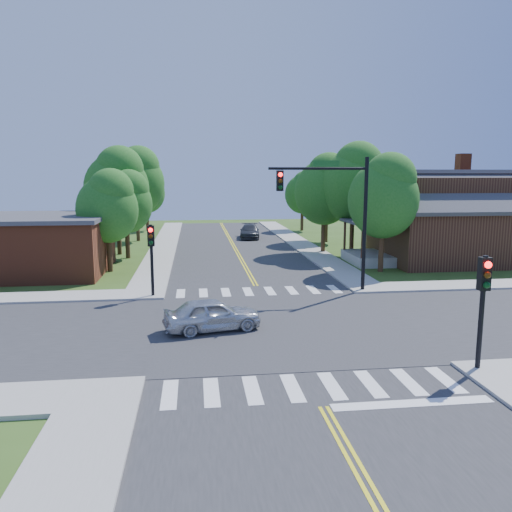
{
  "coord_description": "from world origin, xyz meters",
  "views": [
    {
      "loc": [
        -3.38,
        -19.92,
        6.3
      ],
      "look_at": [
        -0.32,
        4.89,
        2.2
      ],
      "focal_mm": 35.0,
      "sensor_mm": 36.0,
      "label": 1
    }
  ],
  "objects": [
    {
      "name": "sidewalk_nw",
      "position": [
        -15.82,
        15.82,
        0.07
      ],
      "size": [
        40.0,
        40.0,
        0.14
      ],
      "color": "#9E9B93",
      "rests_on": "ground"
    },
    {
      "name": "tree_e_d",
      "position": [
        8.78,
        35.36,
        4.4
      ],
      "size": [
        3.96,
        3.76,
        6.73
      ],
      "color": "#382314",
      "rests_on": "ground"
    },
    {
      "name": "signal_pole_se",
      "position": [
        5.6,
        -5.62,
        2.66
      ],
      "size": [
        0.34,
        0.42,
        3.8
      ],
      "color": "black",
      "rests_on": "ground"
    },
    {
      "name": "tree_e_a",
      "position": [
        8.74,
        10.91,
        5.05
      ],
      "size": [
        4.54,
        4.31,
        7.71
      ],
      "color": "#382314",
      "rests_on": "ground"
    },
    {
      "name": "intersection_patch",
      "position": [
        0.0,
        0.0,
        0.0
      ],
      "size": [
        10.2,
        10.2,
        0.06
      ],
      "primitive_type": "cube",
      "color": "#2D2D30",
      "rests_on": "ground"
    },
    {
      "name": "road_ns",
      "position": [
        0.0,
        0.0,
        0.02
      ],
      "size": [
        10.0,
        90.0,
        0.04
      ],
      "primitive_type": "cube",
      "color": "#2D2D30",
      "rests_on": "ground"
    },
    {
      "name": "road_ew",
      "position": [
        0.0,
        0.0,
        0.03
      ],
      "size": [
        90.0,
        10.0,
        0.04
      ],
      "primitive_type": "cube",
      "color": "#2D2D30",
      "rests_on": "ground"
    },
    {
      "name": "stop_bar",
      "position": [
        2.5,
        -7.6,
        0.0
      ],
      "size": [
        4.6,
        0.45,
        0.09
      ],
      "primitive_type": "cube",
      "color": "white",
      "rests_on": "ground"
    },
    {
      "name": "tree_e_c",
      "position": [
        8.97,
        25.6,
        5.37
      ],
      "size": [
        4.82,
        4.58,
        8.19
      ],
      "color": "#382314",
      "rests_on": "ground"
    },
    {
      "name": "building_nw",
      "position": [
        -14.2,
        13.2,
        1.88
      ],
      "size": [
        10.4,
        8.4,
        3.73
      ],
      "color": "brown",
      "rests_on": "ground"
    },
    {
      "name": "signal_pole_nw",
      "position": [
        -5.6,
        5.58,
        2.66
      ],
      "size": [
        0.34,
        0.42,
        3.8
      ],
      "color": "black",
      "rests_on": "ground"
    },
    {
      "name": "crosswalk_south",
      "position": [
        0.0,
        -6.2,
        0.05
      ],
      "size": [
        8.85,
        2.0,
        0.01
      ],
      "color": "white",
      "rests_on": "ground"
    },
    {
      "name": "tree_w_b",
      "position": [
        -9.29,
        20.27,
        5.58
      ],
      "size": [
        5.01,
        4.76,
        8.52
      ],
      "color": "#382314",
      "rests_on": "ground"
    },
    {
      "name": "tree_w_d",
      "position": [
        -8.61,
        37.37,
        4.57
      ],
      "size": [
        4.1,
        3.9,
        6.97
      ],
      "color": "#382314",
      "rests_on": "ground"
    },
    {
      "name": "tree_w_c",
      "position": [
        -8.7,
        28.43,
        5.88
      ],
      "size": [
        5.28,
        5.01,
        8.97
      ],
      "color": "#382314",
      "rests_on": "ground"
    },
    {
      "name": "tree_bldg",
      "position": [
        -8.4,
        18.42,
        4.38
      ],
      "size": [
        3.93,
        3.74,
        6.69
      ],
      "color": "#382314",
      "rests_on": "ground"
    },
    {
      "name": "tree_e_b",
      "position": [
        8.87,
        17.52,
        5.78
      ],
      "size": [
        5.19,
        4.93,
        8.82
      ],
      "color": "#382314",
      "rests_on": "ground"
    },
    {
      "name": "car_silver",
      "position": [
        -2.75,
        -0.33,
        0.67
      ],
      "size": [
        3.19,
        4.56,
        1.33
      ],
      "primitive_type": "imported",
      "rotation": [
        0.0,
        0.0,
        1.78
      ],
      "color": "silver",
      "rests_on": "ground"
    },
    {
      "name": "tree_house",
      "position": [
        6.97,
        19.02,
        5.26
      ],
      "size": [
        4.72,
        4.49,
        8.03
      ],
      "color": "#382314",
      "rests_on": "ground"
    },
    {
      "name": "ground",
      "position": [
        0.0,
        0.0,
        0.0
      ],
      "size": [
        100.0,
        100.0,
        0.0
      ],
      "primitive_type": "plane",
      "color": "#324D18",
      "rests_on": "ground"
    },
    {
      "name": "house_ne",
      "position": [
        15.11,
        14.23,
        3.33
      ],
      "size": [
        13.05,
        8.8,
        7.11
      ],
      "color": "black",
      "rests_on": "ground"
    },
    {
      "name": "sidewalk_ne",
      "position": [
        15.82,
        15.82,
        0.07
      ],
      "size": [
        40.0,
        40.0,
        0.14
      ],
      "color": "#9E9B93",
      "rests_on": "ground"
    },
    {
      "name": "tree_w_a",
      "position": [
        -8.87,
        13.1,
        4.39
      ],
      "size": [
        3.94,
        3.75,
        6.7
      ],
      "color": "#382314",
      "rests_on": "ground"
    },
    {
      "name": "crosswalk_north",
      "position": [
        0.0,
        6.2,
        0.05
      ],
      "size": [
        8.85,
        2.0,
        0.01
      ],
      "color": "white",
      "rests_on": "ground"
    },
    {
      "name": "car_dgrey",
      "position": [
        2.02,
        28.99,
        0.67
      ],
      "size": [
        2.87,
        5.0,
        1.33
      ],
      "primitive_type": "imported",
      "rotation": [
        0.0,
        0.0,
        -0.11
      ],
      "color": "#34363A",
      "rests_on": "ground"
    },
    {
      "name": "signal_mast_ne",
      "position": [
        3.91,
        5.59,
        4.85
      ],
      "size": [
        5.3,
        0.42,
        7.2
      ],
      "color": "black",
      "rests_on": "ground"
    },
    {
      "name": "centerline",
      "position": [
        0.0,
        0.0,
        0.05
      ],
      "size": [
        0.3,
        90.0,
        0.01
      ],
      "color": "yellow",
      "rests_on": "ground"
    }
  ]
}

